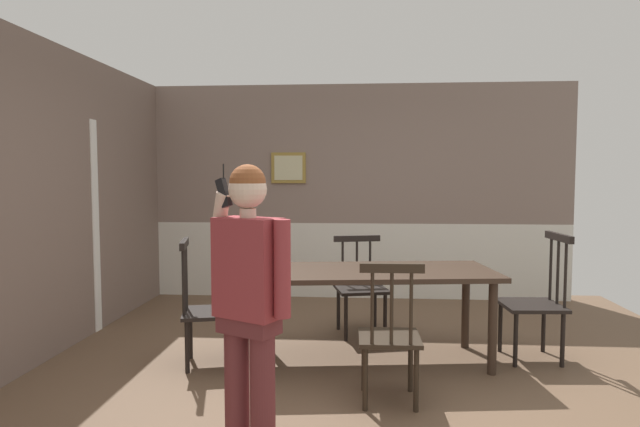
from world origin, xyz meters
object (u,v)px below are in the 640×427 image
at_px(chair_by_doorway, 390,335).
at_px(chair_at_table_head, 360,286).
at_px(person_figure, 250,293).
at_px(dining_table, 373,280).
at_px(chair_near_window, 205,308).
at_px(chair_opposite_corner, 536,301).

relative_size(chair_by_doorway, chair_at_table_head, 1.04).
distance_m(chair_by_doorway, person_figure, 1.17).
relative_size(dining_table, chair_at_table_head, 2.18).
xyz_separation_m(chair_near_window, chair_by_doorway, (1.47, -0.64, -0.01)).
bearing_deg(chair_near_window, chair_opposite_corner, 83.29).
height_order(chair_near_window, chair_opposite_corner, chair_opposite_corner).
relative_size(dining_table, chair_by_doorway, 2.10).
bearing_deg(dining_table, person_figure, -114.91).
height_order(chair_by_doorway, person_figure, person_figure).
bearing_deg(chair_opposite_corner, person_figure, 125.37).
xyz_separation_m(chair_by_doorway, chair_opposite_corner, (1.28, 0.98, 0.03)).
bearing_deg(chair_by_doorway, chair_opposite_corner, 36.38).
bearing_deg(dining_table, chair_opposite_corner, 6.84).
bearing_deg(dining_table, chair_by_doorway, -83.35).
distance_m(dining_table, chair_near_window, 1.40).
xyz_separation_m(chair_at_table_head, person_figure, (-0.61, -2.35, 0.44)).
bearing_deg(chair_near_window, chair_at_table_head, 114.11).
relative_size(chair_near_window, person_figure, 0.64).
bearing_deg(person_figure, dining_table, -87.86).
relative_size(dining_table, chair_near_window, 2.01).
bearing_deg(chair_at_table_head, chair_opposite_corner, 143.29).
bearing_deg(chair_by_doorway, person_figure, -139.25).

